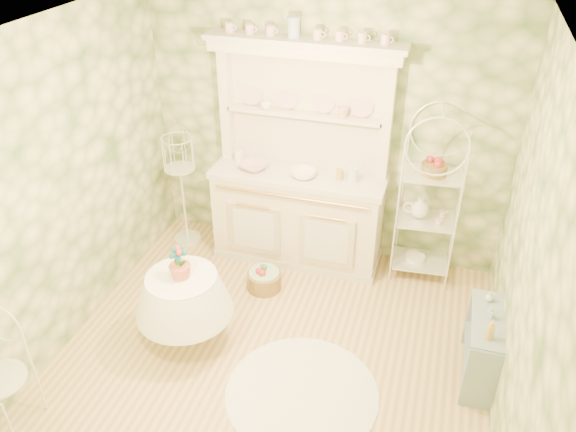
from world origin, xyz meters
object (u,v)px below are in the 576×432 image
(floor_basket, at_px, (264,280))
(cafe_chair, at_px, (1,386))
(kitchen_dresser, at_px, (299,161))
(side_shelf, at_px, (481,347))
(bakers_rack, at_px, (429,202))
(birdcage_stand, at_px, (182,185))
(round_table, at_px, (185,310))

(floor_basket, bearing_deg, cafe_chair, -122.45)
(kitchen_dresser, relative_size, cafe_chair, 2.98)
(kitchen_dresser, relative_size, floor_basket, 7.45)
(kitchen_dresser, height_order, floor_basket, kitchen_dresser)
(cafe_chair, bearing_deg, side_shelf, 24.60)
(bakers_rack, height_order, floor_basket, bakers_rack)
(bakers_rack, relative_size, side_shelf, 2.38)
(bakers_rack, bearing_deg, birdcage_stand, 178.46)
(cafe_chair, relative_size, floor_basket, 2.50)
(cafe_chair, bearing_deg, round_table, 52.99)
(side_shelf, relative_size, floor_basket, 2.33)
(cafe_chair, bearing_deg, birdcage_stand, 85.90)
(round_table, xyz_separation_m, cafe_chair, (-0.90, -1.18, 0.04))
(birdcage_stand, distance_m, floor_basket, 1.38)
(bakers_rack, xyz_separation_m, side_shelf, (0.59, -1.26, -0.55))
(side_shelf, height_order, birdcage_stand, birdcage_stand)
(kitchen_dresser, bearing_deg, cafe_chair, -118.78)
(bakers_rack, bearing_deg, round_table, -144.45)
(floor_basket, bearing_deg, birdcage_stand, 153.45)
(birdcage_stand, xyz_separation_m, floor_basket, (1.11, -0.55, -0.61))
(kitchen_dresser, bearing_deg, floor_basket, -104.82)
(round_table, bearing_deg, floor_basket, 65.19)
(side_shelf, relative_size, cafe_chair, 0.93)
(round_table, relative_size, floor_basket, 2.27)
(birdcage_stand, bearing_deg, round_table, -64.22)
(cafe_chair, relative_size, birdcage_stand, 0.54)
(kitchen_dresser, xyz_separation_m, floor_basket, (-0.17, -0.63, -1.05))
(birdcage_stand, bearing_deg, floor_basket, -26.55)
(side_shelf, bearing_deg, bakers_rack, 115.92)
(round_table, distance_m, floor_basket, 1.01)
(round_table, bearing_deg, bakers_rack, 40.43)
(bakers_rack, height_order, side_shelf, bakers_rack)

